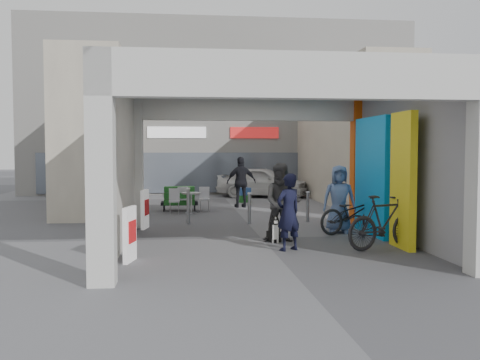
{
  "coord_description": "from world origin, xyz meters",
  "views": [
    {
      "loc": [
        -1.82,
        -12.08,
        2.03
      ],
      "look_at": [
        -0.37,
        1.0,
        1.28
      ],
      "focal_mm": 40.0,
      "sensor_mm": 36.0,
      "label": 1
    }
  ],
  "objects": [
    {
      "name": "plaza_bldg_left",
      "position": [
        -4.5,
        7.5,
        2.5
      ],
      "size": [
        2.0,
        9.0,
        5.0
      ],
      "primitive_type": "cube",
      "color": "#BAB19A",
      "rests_on": "ground"
    },
    {
      "name": "man_elderly",
      "position": [
        2.02,
        0.6,
        0.82
      ],
      "size": [
        0.86,
        0.62,
        1.65
      ],
      "primitive_type": "imported",
      "rotation": [
        0.0,
        0.0,
        -0.12
      ],
      "color": "#506A9C",
      "rests_on": "ground"
    },
    {
      "name": "bicycle_rear",
      "position": [
        2.3,
        -1.66,
        0.56
      ],
      "size": [
        1.92,
        1.13,
        1.11
      ],
      "primitive_type": "imported",
      "rotation": [
        0.0,
        0.0,
        1.92
      ],
      "color": "black",
      "rests_on": "ground"
    },
    {
      "name": "advert_board_near",
      "position": [
        -2.75,
        -2.34,
        0.51
      ],
      "size": [
        0.21,
        0.55,
        1.0
      ],
      "rotation": [
        0.0,
        0.0,
        -0.23
      ],
      "color": "silver",
      "rests_on": "ground"
    },
    {
      "name": "bollard_left",
      "position": [
        -1.63,
        2.53,
        0.48
      ],
      "size": [
        0.09,
        0.09,
        0.97
      ],
      "primitive_type": "cylinder",
      "color": "gray",
      "rests_on": "ground"
    },
    {
      "name": "plaza_bldg_right",
      "position": [
        4.5,
        7.5,
        2.5
      ],
      "size": [
        2.0,
        9.0,
        5.0
      ],
      "primitive_type": "cube",
      "color": "#BAB19A",
      "rests_on": "ground"
    },
    {
      "name": "bicycle_front",
      "position": [
        2.3,
        0.4,
        0.49
      ],
      "size": [
        1.97,
        1.24,
        0.98
      ],
      "primitive_type": "imported",
      "rotation": [
        0.0,
        0.0,
        1.91
      ],
      "color": "black",
      "rests_on": "ground"
    },
    {
      "name": "far_building",
      "position": [
        -0.0,
        13.99,
        3.99
      ],
      "size": [
        18.0,
        4.08,
        8.0
      ],
      "color": "silver",
      "rests_on": "ground"
    },
    {
      "name": "man_crates",
      "position": [
        0.29,
        6.53,
        0.89
      ],
      "size": [
        1.09,
        0.56,
        1.78
      ],
      "primitive_type": "imported",
      "rotation": [
        0.0,
        0.0,
        3.27
      ],
      "color": "black",
      "rests_on": "ground"
    },
    {
      "name": "man_back_turned",
      "position": [
        0.39,
        -0.55,
        0.87
      ],
      "size": [
        0.93,
        0.77,
        1.73
      ],
      "primitive_type": "imported",
      "rotation": [
        0.0,
        0.0,
        -0.14
      ],
      "color": "#3E3E41",
      "rests_on": "ground"
    },
    {
      "name": "bollard_right",
      "position": [
        1.7,
        2.51,
        0.42
      ],
      "size": [
        0.09,
        0.09,
        0.85
      ],
      "primitive_type": "cylinder",
      "color": "gray",
      "rests_on": "ground"
    },
    {
      "name": "border_collie",
      "position": [
        0.21,
        -0.61,
        0.24
      ],
      "size": [
        0.22,
        0.44,
        0.61
      ],
      "rotation": [
        0.0,
        0.0,
        0.29
      ],
      "color": "black",
      "rests_on": "ground"
    },
    {
      "name": "advert_board_far",
      "position": [
        -2.75,
        1.75,
        0.51
      ],
      "size": [
        0.19,
        0.56,
        1.0
      ],
      "rotation": [
        0.0,
        0.0,
        -0.19
      ],
      "color": "silver",
      "rests_on": "ground"
    },
    {
      "name": "man_with_dog",
      "position": [
        0.32,
        -1.59,
        0.78
      ],
      "size": [
        0.68,
        0.6,
        1.56
      ],
      "primitive_type": "imported",
      "rotation": [
        0.0,
        0.0,
        3.64
      ],
      "color": "black",
      "rests_on": "ground"
    },
    {
      "name": "cafe_set",
      "position": [
        -1.61,
        5.25,
        0.28
      ],
      "size": [
        1.32,
        1.07,
        0.8
      ],
      "rotation": [
        0.0,
        0.0,
        0.33
      ],
      "color": "#A7A6AB",
      "rests_on": "ground"
    },
    {
      "name": "crate_stack",
      "position": [
        0.59,
        8.34,
        0.28
      ],
      "size": [
        0.54,
        0.47,
        0.56
      ],
      "rotation": [
        0.0,
        0.0,
        0.31
      ],
      "color": "#175117",
      "rests_on": "ground"
    },
    {
      "name": "produce_stand",
      "position": [
        -1.88,
        5.73,
        0.32
      ],
      "size": [
        1.21,
        0.66,
        0.8
      ],
      "rotation": [
        0.0,
        0.0,
        -0.04
      ],
      "color": "black",
      "rests_on": "ground"
    },
    {
      "name": "bollard_center",
      "position": [
        0.03,
        2.32,
        0.42
      ],
      "size": [
        0.09,
        0.09,
        0.84
      ],
      "primitive_type": "cylinder",
      "color": "gray",
      "rests_on": "ground"
    },
    {
      "name": "ground",
      "position": [
        0.0,
        0.0,
        0.0
      ],
      "size": [
        90.0,
        90.0,
        0.0
      ],
      "primitive_type": "plane",
      "color": "#5A5B60",
      "rests_on": "ground"
    },
    {
      "name": "arcade_canopy",
      "position": [
        0.54,
        -0.82,
        2.3
      ],
      "size": [
        6.4,
        6.45,
        6.4
      ],
      "color": "#B9B9B4",
      "rests_on": "ground"
    },
    {
      "name": "white_van",
      "position": [
        1.64,
        10.49,
        0.66
      ],
      "size": [
        4.14,
        2.96,
        1.31
      ],
      "primitive_type": "imported",
      "rotation": [
        0.0,
        0.0,
        1.16
      ],
      "color": "silver",
      "rests_on": "ground"
    }
  ]
}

